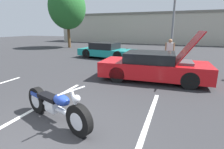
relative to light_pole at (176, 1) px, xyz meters
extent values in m
cube|color=white|center=(-3.14, -13.15, -4.37)|extent=(0.12, 5.80, 0.01)
cube|color=white|center=(0.00, -13.15, -4.37)|extent=(0.12, 5.80, 0.01)
cube|color=#B2AD9E|center=(-1.88, 11.46, -2.17)|extent=(32.00, 4.00, 4.40)
cube|color=slate|center=(-1.88, 11.46, -0.12)|extent=(32.00, 4.20, 0.30)
cylinder|color=slate|center=(-0.08, 0.00, -0.38)|extent=(0.18, 0.18, 7.97)
cylinder|color=brown|center=(-11.53, 1.61, -3.03)|extent=(0.32, 0.32, 2.68)
ellipsoid|color=#236028|center=(-11.53, 1.61, 0.09)|extent=(4.13, 4.13, 4.75)
cylinder|color=black|center=(-1.28, -13.20, -4.02)|extent=(0.72, 0.38, 0.71)
cylinder|color=black|center=(-2.88, -12.66, -4.02)|extent=(0.72, 0.38, 0.71)
cylinder|color=silver|center=(-1.28, -13.20, -4.02)|extent=(0.42, 0.29, 0.39)
cylinder|color=silver|center=(-2.88, -12.66, -4.02)|extent=(0.42, 0.29, 0.39)
cylinder|color=silver|center=(-2.08, -12.93, -4.00)|extent=(1.40, 0.57, 0.12)
cube|color=silver|center=(-2.20, -12.89, -3.96)|extent=(0.42, 0.34, 0.28)
ellipsoid|color=navy|center=(-1.84, -13.01, -3.72)|extent=(0.56, 0.43, 0.26)
cube|color=black|center=(-2.32, -12.85, -3.78)|extent=(0.77, 0.48, 0.10)
cube|color=navy|center=(-2.84, -12.67, -3.82)|extent=(0.44, 0.33, 0.10)
cylinder|color=silver|center=(-1.36, -13.17, -3.69)|extent=(0.31, 0.16, 0.63)
cylinder|color=silver|center=(-1.46, -13.14, -3.40)|extent=(0.26, 0.67, 0.04)
sphere|color=silver|center=(-1.32, -13.19, -3.54)|extent=(0.16, 0.16, 0.16)
cylinder|color=silver|center=(-2.41, -12.70, -4.06)|extent=(1.07, 0.44, 0.09)
cube|color=red|center=(-0.40, -8.45, -3.87)|extent=(4.62, 2.04, 0.63)
cube|color=black|center=(-0.58, -8.46, -3.35)|extent=(2.12, 1.75, 0.41)
cylinder|color=black|center=(1.04, -9.19, -4.03)|extent=(0.68, 0.25, 0.67)
cylinder|color=black|center=(0.97, -7.58, -4.03)|extent=(0.68, 0.25, 0.67)
cylinder|color=black|center=(-1.77, -9.32, -4.03)|extent=(0.68, 0.25, 0.67)
cylinder|color=black|center=(-1.84, -7.71, -4.03)|extent=(0.68, 0.25, 0.67)
cube|color=red|center=(0.89, -8.39, -2.90)|extent=(1.02, 1.73, 1.32)
cube|color=#4C4C51|center=(0.85, -8.39, -3.59)|extent=(0.65, 1.04, 0.28)
cube|color=teal|center=(-4.55, -3.74, -3.92)|extent=(4.45, 2.29, 0.50)
cube|color=black|center=(-4.72, -3.72, -3.43)|extent=(2.10, 1.82, 0.48)
cylinder|color=black|center=(-3.34, -4.67, -4.02)|extent=(0.73, 0.31, 0.71)
cylinder|color=black|center=(-3.14, -3.14, -4.02)|extent=(0.73, 0.31, 0.71)
cylinder|color=black|center=(-5.96, -4.35, -4.02)|extent=(0.73, 0.31, 0.71)
cylinder|color=black|center=(-5.76, -2.81, -4.02)|extent=(0.73, 0.31, 0.71)
cylinder|color=brown|center=(-0.03, -5.47, -3.97)|extent=(0.12, 0.12, 0.79)
cylinder|color=brown|center=(0.17, -5.47, -3.97)|extent=(0.12, 0.12, 0.79)
cube|color=white|center=(0.07, -5.47, -3.26)|extent=(0.36, 0.20, 0.63)
cylinder|color=#9E704C|center=(-0.15, -5.47, -3.23)|extent=(0.08, 0.08, 0.57)
cylinder|color=#9E704C|center=(0.29, -5.47, -3.23)|extent=(0.08, 0.08, 0.57)
sphere|color=#9E704C|center=(0.07, -5.47, -2.84)|extent=(0.22, 0.22, 0.22)
camera|label=1|loc=(0.54, -16.04, -2.14)|focal=28.00mm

